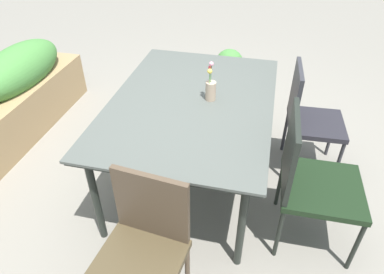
{
  "coord_description": "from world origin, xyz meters",
  "views": [
    {
      "loc": [
        -2.04,
        -0.54,
        1.99
      ],
      "look_at": [
        0.01,
        -0.07,
        0.42
      ],
      "focal_mm": 32.42,
      "sensor_mm": 36.0,
      "label": 1
    }
  ],
  "objects_px": {
    "chair_end_left": "(143,246)",
    "chair_near_left": "(310,177)",
    "dining_table": "(192,106)",
    "chair_near_right": "(307,115)",
    "flower_vase": "(211,89)",
    "potted_plant": "(229,72)"
  },
  "relations": [
    {
      "from": "chair_end_left",
      "to": "chair_near_left",
      "type": "height_order",
      "value": "chair_near_left"
    },
    {
      "from": "dining_table",
      "to": "chair_near_right",
      "type": "relative_size",
      "value": 1.79
    },
    {
      "from": "chair_near_right",
      "to": "flower_vase",
      "type": "distance_m",
      "value": 0.85
    },
    {
      "from": "chair_near_right",
      "to": "chair_near_left",
      "type": "bearing_deg",
      "value": -3.45
    },
    {
      "from": "chair_end_left",
      "to": "potted_plant",
      "type": "bearing_deg",
      "value": -85.06
    },
    {
      "from": "chair_end_left",
      "to": "potted_plant",
      "type": "relative_size",
      "value": 1.73
    },
    {
      "from": "dining_table",
      "to": "potted_plant",
      "type": "height_order",
      "value": "dining_table"
    },
    {
      "from": "chair_near_right",
      "to": "potted_plant",
      "type": "height_order",
      "value": "chair_near_right"
    },
    {
      "from": "chair_end_left",
      "to": "flower_vase",
      "type": "xyz_separation_m",
      "value": [
        1.13,
        -0.11,
        0.29
      ]
    },
    {
      "from": "chair_near_right",
      "to": "chair_end_left",
      "type": "bearing_deg",
      "value": -32.49
    },
    {
      "from": "dining_table",
      "to": "chair_end_left",
      "type": "distance_m",
      "value": 1.1
    },
    {
      "from": "dining_table",
      "to": "chair_end_left",
      "type": "bearing_deg",
      "value": -179.58
    },
    {
      "from": "chair_near_right",
      "to": "flower_vase",
      "type": "xyz_separation_m",
      "value": [
        -0.32,
        0.72,
        0.32
      ]
    },
    {
      "from": "chair_near_left",
      "to": "flower_vase",
      "type": "xyz_separation_m",
      "value": [
        0.4,
        0.71,
        0.31
      ]
    },
    {
      "from": "chair_near_right",
      "to": "chair_end_left",
      "type": "height_order",
      "value": "chair_end_left"
    },
    {
      "from": "chair_near_left",
      "to": "flower_vase",
      "type": "height_order",
      "value": "flower_vase"
    },
    {
      "from": "flower_vase",
      "to": "dining_table",
      "type": "bearing_deg",
      "value": 108.46
    },
    {
      "from": "dining_table",
      "to": "chair_end_left",
      "type": "height_order",
      "value": "chair_end_left"
    },
    {
      "from": "chair_end_left",
      "to": "chair_near_right",
      "type": "bearing_deg",
      "value": -113.41
    },
    {
      "from": "dining_table",
      "to": "potted_plant",
      "type": "xyz_separation_m",
      "value": [
        1.46,
        -0.08,
        -0.41
      ]
    },
    {
      "from": "chair_end_left",
      "to": "chair_near_left",
      "type": "distance_m",
      "value": 1.1
    },
    {
      "from": "dining_table",
      "to": "potted_plant",
      "type": "bearing_deg",
      "value": -3.02
    }
  ]
}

